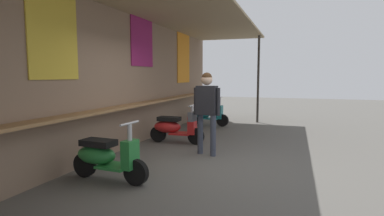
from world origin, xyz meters
name	(u,v)px	position (x,y,z in m)	size (l,w,h in m)	color
ground_plane	(197,162)	(0.00, 0.00, 0.00)	(37.06, 37.06, 0.00)	#56544F
market_stall_facade	(114,68)	(0.00, 1.81, 1.83)	(13.24, 2.73, 3.23)	#7F6651
scooter_green	(105,156)	(-1.44, 1.08, 0.39)	(0.50, 1.40, 0.97)	#237533
scooter_red	(174,127)	(1.44, 1.08, 0.39)	(0.46, 1.40, 0.97)	red
scooter_teal	(206,114)	(4.31, 1.08, 0.39)	(0.47, 1.40, 0.97)	#197075
shopper_with_handbag	(206,105)	(0.60, 0.00, 1.07)	(0.28, 0.68, 1.73)	#383D4C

